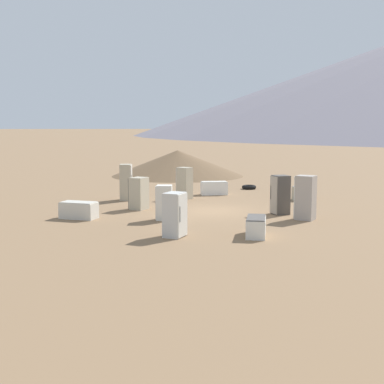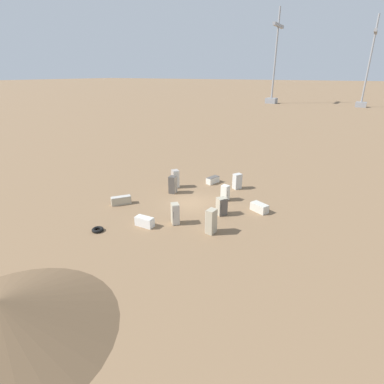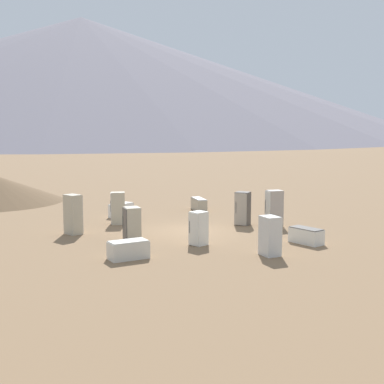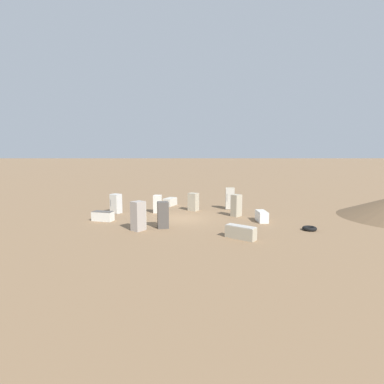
% 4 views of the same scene
% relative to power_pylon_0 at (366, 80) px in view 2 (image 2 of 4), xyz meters
% --- Properties ---
extents(ground_plane, '(1000.00, 1000.00, 0.00)m').
position_rel_power_pylon_0_xyz_m(ground_plane, '(101.44, -9.54, -8.91)').
color(ground_plane, '#846647').
extents(dirt_mound, '(10.34, 10.34, 2.01)m').
position_rel_power_pylon_0_xyz_m(dirt_mound, '(118.82, -9.32, -7.90)').
color(dirt_mound, brown).
rests_on(dirt_mound, ground_plane).
extents(power_pylon_0, '(10.03, 3.44, 28.65)m').
position_rel_power_pylon_0_xyz_m(power_pylon_0, '(0.00, 0.00, 0.00)').
color(power_pylon_0, gray).
rests_on(power_pylon_0, ground_plane).
extents(power_pylon_1, '(11.57, 3.97, 33.05)m').
position_rel_power_pylon_0_xyz_m(power_pylon_1, '(1.88, -31.20, 1.37)').
color(power_pylon_1, gray).
rests_on(power_pylon_1, ground_plane).
extents(discarded_fridge_0, '(1.76, 1.56, 0.76)m').
position_rel_power_pylon_0_xyz_m(discarded_fridge_0, '(104.91, -14.97, -8.53)').
color(discarded_fridge_0, '#B2A88E').
rests_on(discarded_fridge_0, ground_plane).
extents(discarded_fridge_1, '(1.00, 0.95, 1.60)m').
position_rel_power_pylon_0_xyz_m(discarded_fridge_1, '(95.82, -7.30, -8.11)').
color(discarded_fridge_1, silver).
rests_on(discarded_fridge_1, ground_plane).
extents(discarded_fridge_2, '(1.02, 1.00, 1.53)m').
position_rel_power_pylon_0_xyz_m(discarded_fridge_2, '(102.24, -6.08, -8.14)').
color(discarded_fridge_2, '#B2A88E').
rests_on(discarded_fridge_2, ground_plane).
extents(discarded_fridge_3, '(0.69, 1.52, 0.77)m').
position_rel_power_pylon_0_xyz_m(discarded_fridge_3, '(107.17, -10.45, -8.52)').
color(discarded_fridge_3, white).
rests_on(discarded_fridge_3, ground_plane).
extents(discarded_fridge_4, '(1.32, 1.72, 0.73)m').
position_rel_power_pylon_0_xyz_m(discarded_fridge_4, '(100.02, -3.48, -8.55)').
color(discarded_fridge_4, beige).
rests_on(discarded_fridge_4, ground_plane).
extents(discarded_fridge_5, '(0.82, 0.81, 1.75)m').
position_rel_power_pylon_0_xyz_m(discarded_fridge_5, '(100.20, -12.39, -8.03)').
color(discarded_fridge_5, '#4C4742').
rests_on(discarded_fridge_5, ground_plane).
extents(discarded_fridge_6, '(0.93, 0.93, 1.72)m').
position_rel_power_pylon_0_xyz_m(discarded_fridge_6, '(105.60, -8.59, -8.05)').
color(discarded_fridge_6, '#B2A88E').
rests_on(discarded_fridge_6, ground_plane).
extents(discarded_fridge_7, '(0.83, 0.68, 1.92)m').
position_rel_power_pylon_0_xyz_m(discarded_fridge_7, '(105.49, -5.45, -7.95)').
color(discarded_fridge_7, '#B2A88E').
rests_on(discarded_fridge_7, ground_plane).
extents(discarded_fridge_8, '(0.68, 0.75, 1.48)m').
position_rel_power_pylon_0_xyz_m(discarded_fridge_8, '(99.24, -7.11, -8.17)').
color(discarded_fridge_8, silver).
rests_on(discarded_fridge_8, ground_plane).
extents(discarded_fridge_9, '(1.65, 1.05, 0.70)m').
position_rel_power_pylon_0_xyz_m(discarded_fridge_9, '(95.59, -10.22, -8.56)').
color(discarded_fridge_9, silver).
rests_on(discarded_fridge_9, ground_plane).
extents(discarded_fridge_10, '(0.98, 1.01, 1.88)m').
position_rel_power_pylon_0_xyz_m(discarded_fridge_10, '(98.70, -13.06, -7.97)').
color(discarded_fridge_10, '#A89E93').
rests_on(discarded_fridge_10, ground_plane).
extents(scrap_tire, '(0.90, 0.90, 0.24)m').
position_rel_power_pylon_0_xyz_m(scrap_tire, '(109.64, -13.05, -8.79)').
color(scrap_tire, black).
rests_on(scrap_tire, ground_plane).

